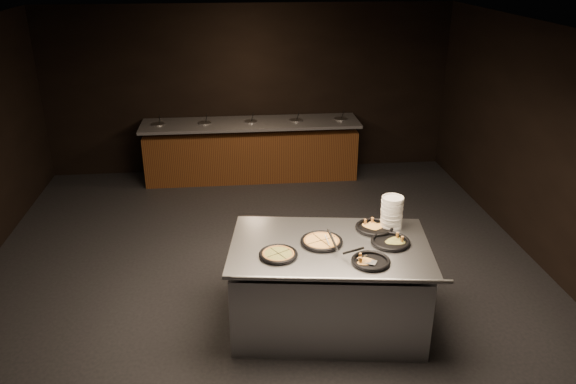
% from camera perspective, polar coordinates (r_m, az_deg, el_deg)
% --- Properties ---
extents(room, '(7.02, 8.02, 2.92)m').
position_cam_1_polar(room, '(6.10, -2.50, 1.83)').
color(room, black).
rests_on(room, ground).
extents(salad_bar, '(3.70, 0.83, 1.18)m').
position_cam_1_polar(salad_bar, '(9.79, -3.72, 3.91)').
color(salad_bar, brown).
rests_on(salad_bar, ground).
extents(serving_counter, '(2.16, 1.55, 0.96)m').
position_cam_1_polar(serving_counter, '(5.94, 4.14, -9.64)').
color(serving_counter, silver).
rests_on(serving_counter, ground).
extents(plate_stack, '(0.23, 0.23, 0.34)m').
position_cam_1_polar(plate_stack, '(6.06, 10.50, -2.02)').
color(plate_stack, white).
rests_on(plate_stack, serving_counter).
extents(pan_veggie_whole, '(0.38, 0.38, 0.04)m').
position_cam_1_polar(pan_veggie_whole, '(5.46, -1.00, -6.34)').
color(pan_veggie_whole, black).
rests_on(pan_veggie_whole, serving_counter).
extents(pan_cheese_whole, '(0.43, 0.43, 0.04)m').
position_cam_1_polar(pan_cheese_whole, '(5.70, 3.43, -5.01)').
color(pan_cheese_whole, black).
rests_on(pan_cheese_whole, serving_counter).
extents(pan_cheese_slices_a, '(0.40, 0.40, 0.04)m').
position_cam_1_polar(pan_cheese_slices_a, '(6.04, 8.77, -3.57)').
color(pan_cheese_slices_a, black).
rests_on(pan_cheese_slices_a, serving_counter).
extents(pan_cheese_slices_b, '(0.37, 0.37, 0.04)m').
position_cam_1_polar(pan_cheese_slices_b, '(5.41, 8.42, -6.94)').
color(pan_cheese_slices_b, black).
rests_on(pan_cheese_slices_b, serving_counter).
extents(pan_veggie_slices, '(0.40, 0.40, 0.04)m').
position_cam_1_polar(pan_veggie_slices, '(5.78, 10.37, -4.97)').
color(pan_veggie_slices, black).
rests_on(pan_veggie_slices, serving_counter).
extents(server_left, '(0.19, 0.35, 0.18)m').
position_cam_1_polar(server_left, '(5.60, 4.26, -4.87)').
color(server_left, silver).
rests_on(server_left, serving_counter).
extents(server_right, '(0.32, 0.22, 0.17)m').
position_cam_1_polar(server_right, '(5.38, 7.13, -6.27)').
color(server_right, silver).
rests_on(server_right, serving_counter).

